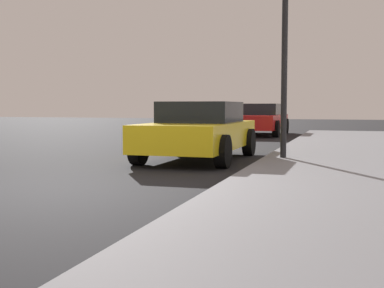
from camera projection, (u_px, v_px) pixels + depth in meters
ground_plane at (68, 192)px, 6.96m from camera, size 80.00×80.00×0.00m
sidewalk at (379, 204)px, 5.77m from camera, size 4.00×32.00×0.15m
street_lamp at (285, 19)px, 9.98m from camera, size 0.36×0.36×3.94m
car_yellow at (199, 130)px, 11.13m from camera, size 1.95×4.01×1.27m
car_red at (259, 119)px, 20.76m from camera, size 2.06×4.48×1.27m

